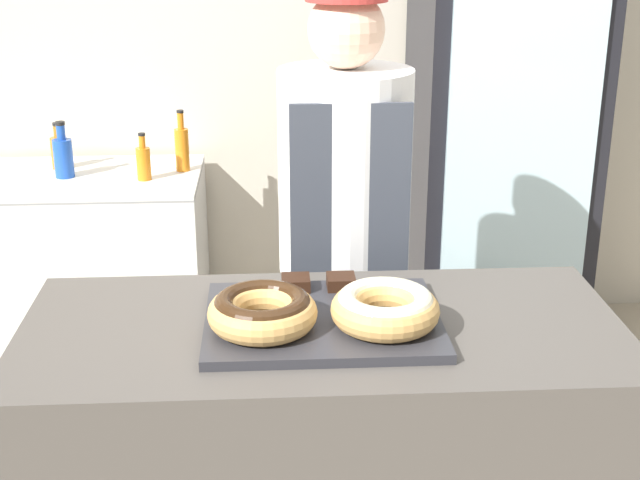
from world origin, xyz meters
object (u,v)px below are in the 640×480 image
at_px(bottle_blue, 63,156).
at_px(bottle_orange_b, 144,162).
at_px(donut_light_glaze, 385,307).
at_px(bottle_amber, 59,151).
at_px(serving_tray, 323,321).
at_px(brownie_back_left, 296,283).
at_px(beverage_fridge, 498,141).
at_px(brownie_back_right, 341,282).
at_px(bottle_orange, 182,147).
at_px(chest_freezer, 93,265).
at_px(donut_chocolate_glaze, 262,310).
at_px(baker_person, 344,248).

relative_size(bottle_blue, bottle_orange_b, 1.20).
height_order(donut_light_glaze, bottle_amber, donut_light_glaze).
bearing_deg(serving_tray, bottle_orange_b, 110.92).
bearing_deg(brownie_back_left, beverage_fridge, 59.54).
distance_m(brownie_back_right, bottle_orange, 1.71).
relative_size(chest_freezer, bottle_amber, 4.81).
xyz_separation_m(brownie_back_right, bottle_orange_b, (-0.69, 1.49, -0.08)).
xyz_separation_m(bottle_blue, bottle_orange_b, (0.34, -0.06, -0.01)).
bearing_deg(donut_chocolate_glaze, brownie_back_right, 48.47).
height_order(brownie_back_left, baker_person, baker_person).
height_order(donut_light_glaze, chest_freezer, donut_light_glaze).
distance_m(bottle_orange, bottle_amber, 0.54).
relative_size(brownie_back_right, beverage_fridge, 0.04).
height_order(brownie_back_left, bottle_amber, bottle_amber).
bearing_deg(bottle_amber, beverage_fridge, -3.98).
xyz_separation_m(donut_light_glaze, brownie_back_right, (-0.08, 0.23, -0.03)).
bearing_deg(bottle_orange, brownie_back_left, -75.18).
distance_m(brownie_back_left, brownie_back_right, 0.12).
relative_size(donut_chocolate_glaze, bottle_amber, 1.27).
bearing_deg(brownie_back_left, baker_person, 70.33).
relative_size(serving_tray, baker_person, 0.33).
height_order(brownie_back_left, brownie_back_right, same).
bearing_deg(donut_light_glaze, bottle_blue, 122.06).
height_order(bottle_orange, bottle_blue, bottle_orange).
bearing_deg(brownie_back_right, brownie_back_left, 180.00).
bearing_deg(chest_freezer, serving_tray, -62.71).
xyz_separation_m(brownie_back_right, bottle_blue, (-1.03, 1.55, -0.06)).
bearing_deg(bottle_blue, brownie_back_left, -59.51).
height_order(chest_freezer, bottle_amber, bottle_amber).
xyz_separation_m(bottle_orange_b, bottle_amber, (-0.38, 0.20, 0.00)).
xyz_separation_m(donut_chocolate_glaze, bottle_orange_b, (-0.49, 1.71, -0.10)).
xyz_separation_m(beverage_fridge, bottle_orange_b, (-1.49, -0.07, -0.05)).
distance_m(serving_tray, beverage_fridge, 1.93).
bearing_deg(bottle_orange, donut_light_glaze, -71.21).
relative_size(brownie_back_right, bottle_orange_b, 0.37).
relative_size(chest_freezer, bottle_orange, 3.68).
bearing_deg(brownie_back_left, bottle_amber, 119.62).
bearing_deg(donut_chocolate_glaze, bottle_orange, 100.58).
distance_m(donut_chocolate_glaze, chest_freezer, 2.03).
distance_m(beverage_fridge, chest_freezer, 1.83).
bearing_deg(donut_light_glaze, bottle_orange_b, 114.34).
bearing_deg(beverage_fridge, bottle_orange, 177.32).
xyz_separation_m(serving_tray, baker_person, (0.11, 0.63, -0.05)).
distance_m(brownie_back_right, beverage_fridge, 1.75).
height_order(beverage_fridge, chest_freezer, beverage_fridge).
height_order(baker_person, bottle_orange, baker_person).
xyz_separation_m(brownie_back_left, bottle_amber, (-0.96, 1.69, -0.07)).
bearing_deg(beverage_fridge, donut_light_glaze, -111.90).
bearing_deg(bottle_amber, baker_person, -47.60).
height_order(brownie_back_right, baker_person, baker_person).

